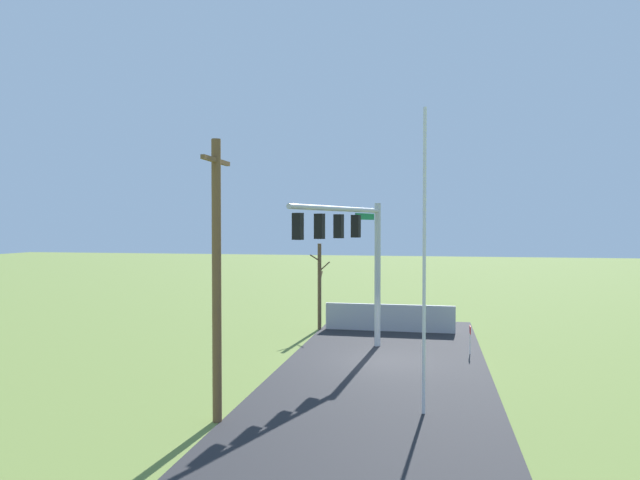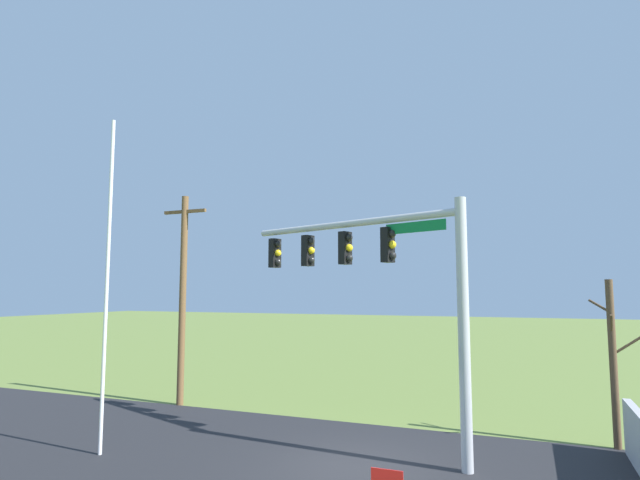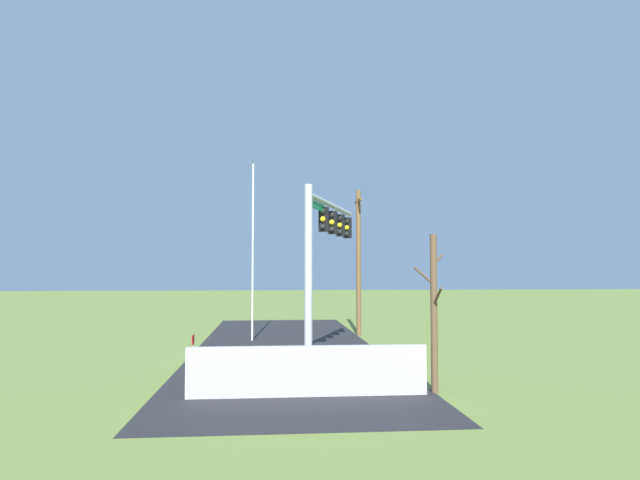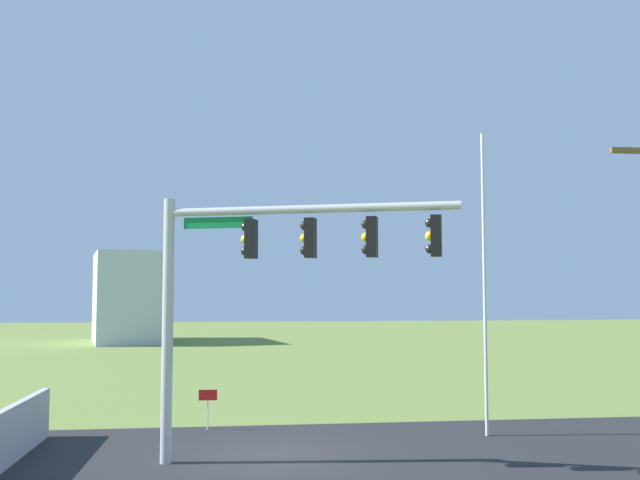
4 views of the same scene
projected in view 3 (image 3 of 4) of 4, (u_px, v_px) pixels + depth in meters
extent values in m
plane|color=olive|center=(288.00, 360.00, 22.07)|extent=(160.00, 160.00, 0.00)
cube|color=#232326|center=(286.00, 347.00, 26.05)|extent=(28.00, 8.00, 0.01)
cube|color=#B7B5AD|center=(310.00, 378.00, 18.51)|extent=(6.00, 6.00, 0.01)
cube|color=#A8A8AD|center=(308.00, 371.00, 15.75)|extent=(0.20, 6.74, 1.41)
cylinder|color=#B2B5BA|center=(308.00, 277.00, 19.68)|extent=(0.28, 0.28, 6.56)
cylinder|color=#B2B5BA|center=(332.00, 206.00, 23.33)|extent=(6.87, 2.63, 0.20)
cube|color=#0F7238|center=(318.00, 206.00, 21.08)|extent=(1.70, 0.64, 0.28)
cube|color=black|center=(324.00, 219.00, 21.90)|extent=(0.35, 0.42, 0.96)
sphere|color=black|center=(323.00, 211.00, 21.77)|extent=(0.22, 0.22, 0.22)
sphere|color=yellow|center=(323.00, 219.00, 21.75)|extent=(0.22, 0.22, 0.22)
sphere|color=black|center=(323.00, 227.00, 21.74)|extent=(0.22, 0.22, 0.22)
cube|color=black|center=(333.00, 223.00, 23.34)|extent=(0.35, 0.42, 0.96)
sphere|color=black|center=(332.00, 215.00, 23.21)|extent=(0.22, 0.22, 0.22)
sphere|color=yellow|center=(332.00, 222.00, 23.20)|extent=(0.22, 0.22, 0.22)
sphere|color=black|center=(332.00, 230.00, 23.18)|extent=(0.22, 0.22, 0.22)
cube|color=black|center=(340.00, 225.00, 24.79)|extent=(0.35, 0.42, 0.96)
sphere|color=black|center=(340.00, 218.00, 24.66)|extent=(0.22, 0.22, 0.22)
sphere|color=yellow|center=(340.00, 225.00, 24.64)|extent=(0.22, 0.22, 0.22)
sphere|color=black|center=(340.00, 232.00, 24.62)|extent=(0.22, 0.22, 0.22)
cube|color=black|center=(347.00, 228.00, 26.23)|extent=(0.35, 0.42, 0.96)
sphere|color=black|center=(347.00, 221.00, 26.10)|extent=(0.22, 0.22, 0.22)
sphere|color=yellow|center=(347.00, 228.00, 26.08)|extent=(0.22, 0.22, 0.22)
sphere|color=black|center=(347.00, 234.00, 26.07)|extent=(0.22, 0.22, 0.22)
cylinder|color=silver|center=(253.00, 251.00, 28.54)|extent=(0.10, 0.10, 8.98)
cylinder|color=brown|center=(359.00, 262.00, 30.81)|extent=(0.26, 0.26, 7.95)
cube|color=brown|center=(358.00, 201.00, 31.00)|extent=(1.90, 0.12, 0.12)
cylinder|color=brown|center=(434.00, 313.00, 16.38)|extent=(0.20, 0.20, 4.58)
cylinder|color=brown|center=(438.00, 297.00, 16.04)|extent=(0.78, 0.07, 0.57)
cylinder|color=brown|center=(438.00, 260.00, 16.72)|extent=(0.54, 0.47, 0.39)
cylinder|color=brown|center=(424.00, 276.00, 16.44)|extent=(0.12, 0.61, 0.55)
cylinder|color=silver|center=(193.00, 357.00, 20.03)|extent=(0.04, 0.04, 0.90)
cube|color=red|center=(193.00, 340.00, 20.07)|extent=(0.56, 0.02, 0.32)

